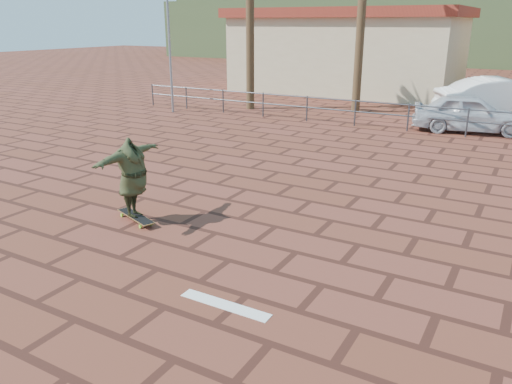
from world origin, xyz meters
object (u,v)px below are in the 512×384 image
Objects in this scene: longboard at (136,217)px; car_white at (506,101)px; skateboarder at (133,178)px; car_silver at (470,113)px.

longboard is 0.22× the size of car_white.
skateboarder is 15.97m from car_white.
longboard is 0.60× the size of skateboarder.
car_white reaches higher than skateboarder.
car_silver reaches higher than longboard.
longboard is at bearing 148.11° from car_silver.
skateboarder reaches higher than car_silver.
skateboarder is at bearing 134.38° from car_white.
skateboarder is 0.50× the size of car_silver.
car_white reaches higher than car_silver.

